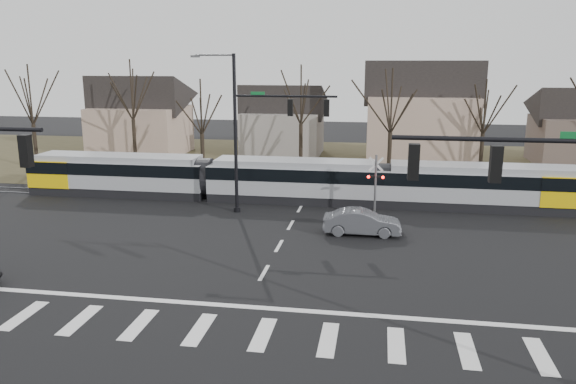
# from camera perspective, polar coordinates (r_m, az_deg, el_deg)

# --- Properties ---
(ground) EXTENTS (140.00, 140.00, 0.00)m
(ground) POSITION_cam_1_polar(r_m,az_deg,el_deg) (24.94, -3.40, -9.85)
(ground) COLOR black
(grass_verge) EXTENTS (140.00, 28.00, 0.01)m
(grass_verge) POSITION_cam_1_polar(r_m,az_deg,el_deg) (55.47, 3.86, 3.04)
(grass_verge) COLOR #38331E
(grass_verge) RESTS_ON ground
(crosswalk) EXTENTS (27.00, 2.60, 0.01)m
(crosswalk) POSITION_cam_1_polar(r_m,az_deg,el_deg) (21.42, -5.82, -13.94)
(crosswalk) COLOR silver
(crosswalk) RESTS_ON ground
(stop_line) EXTENTS (28.00, 0.35, 0.01)m
(stop_line) POSITION_cam_1_polar(r_m,az_deg,el_deg) (23.33, -4.39, -11.53)
(stop_line) COLOR silver
(stop_line) RESTS_ON ground
(lane_dashes) EXTENTS (0.18, 30.00, 0.01)m
(lane_dashes) POSITION_cam_1_polar(r_m,az_deg,el_deg) (39.92, 1.63, -0.94)
(lane_dashes) COLOR silver
(lane_dashes) RESTS_ON ground
(rail_pair) EXTENTS (90.00, 1.52, 0.06)m
(rail_pair) POSITION_cam_1_polar(r_m,az_deg,el_deg) (39.72, 1.59, -0.98)
(rail_pair) COLOR #59595E
(rail_pair) RESTS_ON ground
(tram) EXTENTS (39.20, 2.91, 2.97)m
(tram) POSITION_cam_1_polar(r_m,az_deg,el_deg) (39.67, 0.47, 1.36)
(tram) COLOR gray
(tram) RESTS_ON ground
(sedan) EXTENTS (1.72, 4.48, 1.45)m
(sedan) POSITION_cam_1_polar(r_m,az_deg,el_deg) (32.48, 7.53, -3.06)
(sedan) COLOR #4F5056
(sedan) RESTS_ON ground
(signal_pole_near_right) EXTENTS (6.72, 0.44, 8.00)m
(signal_pole_near_right) POSITION_cam_1_polar(r_m,az_deg,el_deg) (17.71, 25.28, -3.11)
(signal_pole_near_right) COLOR black
(signal_pole_near_right) RESTS_ON ground
(signal_pole_far) EXTENTS (9.28, 0.44, 10.20)m
(signal_pole_far) POSITION_cam_1_polar(r_m,az_deg,el_deg) (35.91, -2.91, 6.70)
(signal_pole_far) COLOR black
(signal_pole_far) RESTS_ON ground
(rail_crossing_signal) EXTENTS (1.08, 0.36, 4.00)m
(rail_crossing_signal) POSITION_cam_1_polar(r_m,az_deg,el_deg) (36.03, 8.86, 0.42)
(rail_crossing_signal) COLOR #59595B
(rail_crossing_signal) RESTS_ON ground
(tree_row) EXTENTS (59.20, 7.20, 10.00)m
(tree_row) POSITION_cam_1_polar(r_m,az_deg,el_deg) (48.70, 5.62, 7.53)
(tree_row) COLOR black
(tree_row) RESTS_ON ground
(house_a) EXTENTS (9.72, 8.64, 8.60)m
(house_a) POSITION_cam_1_polar(r_m,az_deg,el_deg) (61.95, -14.81, 7.86)
(house_a) COLOR gray
(house_a) RESTS_ON ground
(house_b) EXTENTS (8.64, 7.56, 7.65)m
(house_b) POSITION_cam_1_polar(r_m,az_deg,el_deg) (59.52, -0.54, 7.62)
(house_b) COLOR gray
(house_b) RESTS_ON ground
(house_c) EXTENTS (10.80, 8.64, 10.10)m
(house_c) POSITION_cam_1_polar(r_m,az_deg,el_deg) (55.68, 13.40, 8.18)
(house_c) COLOR gray
(house_c) RESTS_ON ground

